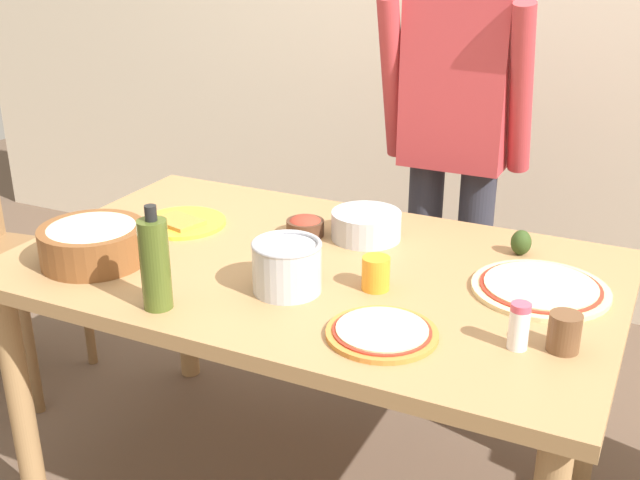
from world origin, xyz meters
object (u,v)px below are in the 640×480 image
Objects in this scene: cup_orange at (376,273)px; olive_oil_bottle at (155,263)px; steel_pot at (287,266)px; small_sauce_bowl at (305,226)px; mixing_bowl_steel at (366,225)px; avocado at (521,242)px; plate_with_slice at (182,222)px; popcorn_bowl at (93,240)px; person_cook at (455,138)px; dining_table at (312,294)px; pizza_cooked_on_tray at (382,332)px; pizza_raw_on_board at (541,288)px; cup_small_brown at (564,332)px; salt_shaker at (519,326)px.

olive_oil_bottle is at bearing -143.58° from cup_orange.
small_sauce_bowl is at bearing 109.78° from steel_pot.
mixing_bowl_steel is at bearing 65.56° from olive_oil_bottle.
mixing_bowl_steel is 2.86× the size of avocado.
plate_with_slice is 1.50× the size of steel_pot.
small_sauce_bowl is (0.42, 0.42, -0.03)m from popcorn_bowl.
person_cook reaches higher than avocado.
popcorn_bowl reaches higher than mixing_bowl_steel.
dining_table is 0.99× the size of person_cook.
popcorn_bowl reaches higher than avocado.
popcorn_bowl is 1.61× the size of steel_pot.
olive_oil_bottle reaches higher than mixing_bowl_steel.
olive_oil_bottle is 3.01× the size of cup_orange.
plate_with_slice reaches higher than pizza_cooked_on_tray.
cup_orange is (0.32, -0.24, 0.01)m from small_sauce_bowl.
pizza_cooked_on_tray is at bearing -63.81° from mixing_bowl_steel.
olive_oil_bottle reaches higher than steel_pot.
dining_table is 6.25× the size of olive_oil_bottle.
steel_pot is (-0.04, -0.40, 0.03)m from mixing_bowl_steel.
cup_orange is (-0.37, -0.16, 0.03)m from pizza_raw_on_board.
dining_table is at bearing 95.38° from steel_pot.
small_sauce_bowl is at bearing -162.44° from mixing_bowl_steel.
dining_table is at bearing -147.88° from avocado.
dining_table is 0.23m from steel_pot.
dining_table is 6.39× the size of pizza_cooked_on_tray.
pizza_raw_on_board is (0.58, 0.10, 0.10)m from dining_table.
cup_small_brown is at bearing -69.72° from pizza_raw_on_board.
person_cook is 8.10× the size of mixing_bowl_steel.
pizza_raw_on_board is 0.46m from pizza_cooked_on_tray.
pizza_cooked_on_tray is at bearing -42.10° from dining_table.
dining_table is at bearing 161.07° from salt_shaker.
steel_pot is (0.49, -0.26, 0.06)m from plate_with_slice.
dining_table is 0.59m from avocado.
mixing_bowl_steel is at bearing 14.93° from plate_with_slice.
popcorn_bowl is at bearing -155.67° from dining_table.
cup_orange is (-0.10, 0.21, 0.03)m from pizza_cooked_on_tray.
mixing_bowl_steel is 0.68m from salt_shaker.
person_cook is 0.84m from cup_orange.
dining_table is 0.71m from cup_small_brown.
pizza_raw_on_board is at bearing 9.34° from dining_table.
cup_small_brown is at bearing -12.26° from cup_orange.
popcorn_bowl is 1.21m from cup_small_brown.
salt_shaker reaches higher than pizza_cooked_on_tray.
olive_oil_bottle is (-0.37, -1.14, -0.07)m from person_cook.
salt_shaker is (0.28, 0.08, 0.04)m from pizza_cooked_on_tray.
plate_with_slice is at bearing -179.41° from pizza_raw_on_board.
person_cook is 0.94m from plate_with_slice.
salt_shaker is at bearing -3.24° from steel_pot.
small_sauce_bowl is 0.40m from cup_orange.
pizza_raw_on_board is at bearing 16.79° from popcorn_bowl.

